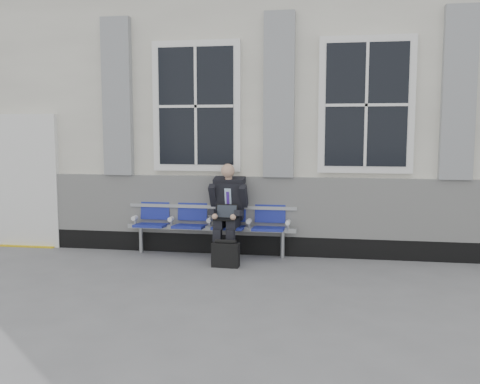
# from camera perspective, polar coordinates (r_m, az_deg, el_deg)

# --- Properties ---
(ground) EXTENTS (70.00, 70.00, 0.00)m
(ground) POSITION_cam_1_polar(r_m,az_deg,el_deg) (6.75, 10.58, -9.78)
(ground) COLOR slate
(ground) RESTS_ON ground
(station_building) EXTENTS (14.40, 4.40, 4.49)m
(station_building) POSITION_cam_1_polar(r_m,az_deg,el_deg) (9.96, 10.41, 8.39)
(station_building) COLOR silver
(station_building) RESTS_ON ground
(bench) EXTENTS (2.60, 0.47, 0.91)m
(bench) POSITION_cam_1_polar(r_m,az_deg,el_deg) (8.11, -3.18, -2.92)
(bench) COLOR #9EA0A3
(bench) RESTS_ON ground
(businessman) EXTENTS (0.56, 0.76, 1.40)m
(businessman) POSITION_cam_1_polar(r_m,az_deg,el_deg) (7.89, -1.29, -1.64)
(businessman) COLOR black
(businessman) RESTS_ON ground
(briefcase) EXTENTS (0.38, 0.18, 0.39)m
(briefcase) POSITION_cam_1_polar(r_m,az_deg,el_deg) (7.47, -1.55, -6.67)
(briefcase) COLOR black
(briefcase) RESTS_ON ground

